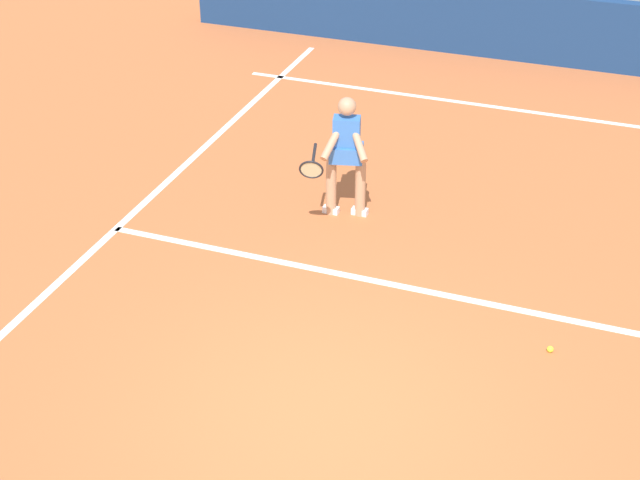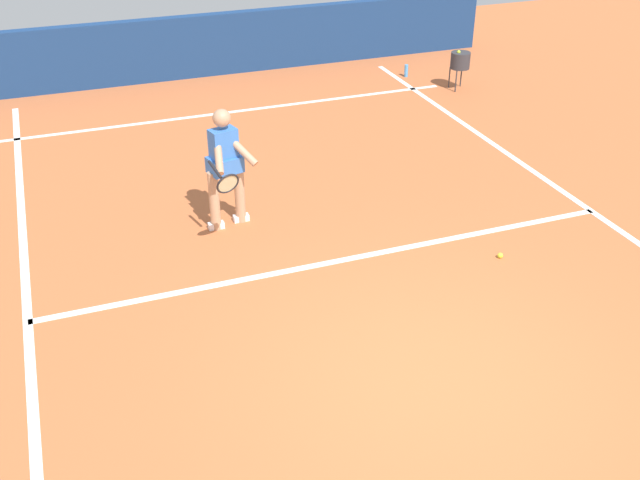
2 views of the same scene
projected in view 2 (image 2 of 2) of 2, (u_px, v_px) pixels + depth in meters
ground_plane at (434, 379)px, 7.02m from camera, size 26.04×26.04×0.00m
court_back_wall at (201, 46)px, 14.60m from camera, size 12.07×0.24×1.18m
baseline_marking at (231, 112)px, 13.11m from camera, size 8.07×0.10×0.01m
service_line_marking at (343, 260)px, 8.85m from camera, size 7.07×0.10×0.01m
tennis_player at (225, 165)px, 9.16m from camera, size 0.67×1.06×1.55m
tennis_ball_mid at (500, 255)px, 8.88m from camera, size 0.07×0.07×0.07m
ball_hopper at (460, 61)px, 13.91m from camera, size 0.36×0.36×0.74m
water_bottle at (406, 71)px, 14.77m from camera, size 0.07×0.07×0.24m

